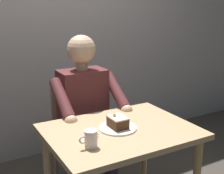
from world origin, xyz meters
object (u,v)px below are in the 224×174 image
object	(u,v)px
seated_person	(87,116)
cake_slice	(118,122)
dining_table	(120,145)
coffee_cup	(91,139)
dessert_spoon	(94,134)
chair	(79,129)

from	to	relation	value
seated_person	cake_slice	bearing A→B (deg)	88.59
dining_table	coffee_cup	world-z (taller)	coffee_cup
cake_slice	dessert_spoon	world-z (taller)	cake_slice
chair	seated_person	xyz separation A→B (m)	(0.00, 0.17, 0.18)
dining_table	seated_person	world-z (taller)	seated_person
coffee_cup	dessert_spoon	distance (m)	0.17
chair	coffee_cup	distance (m)	0.91
chair	coffee_cup	xyz separation A→B (m)	(0.27, 0.81, 0.31)
seated_person	dessert_spoon	world-z (taller)	seated_person
coffee_cup	dessert_spoon	xyz separation A→B (m)	(-0.09, -0.14, -0.05)
dining_table	dessert_spoon	bearing A→B (deg)	-1.47
dining_table	cake_slice	size ratio (longest dim) A/B	7.17
dining_table	seated_person	xyz separation A→B (m)	(0.00, -0.50, 0.03)
cake_slice	dining_table	bearing A→B (deg)	136.80
cake_slice	coffee_cup	distance (m)	0.30
chair	seated_person	bearing A→B (deg)	90.00
dining_table	coffee_cup	distance (m)	0.34
cake_slice	coffee_cup	world-z (taller)	same
chair	seated_person	size ratio (longest dim) A/B	0.70
dessert_spoon	coffee_cup	bearing A→B (deg)	57.79
chair	dessert_spoon	xyz separation A→B (m)	(0.18, 0.67, 0.26)
dining_table	dessert_spoon	size ratio (longest dim) A/B	6.56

